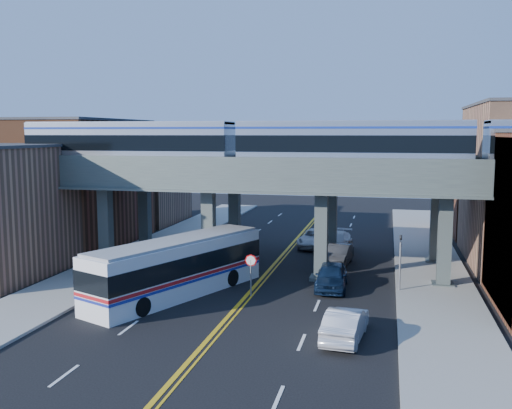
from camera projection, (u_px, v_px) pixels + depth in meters
ground at (233, 311)px, 32.20m from camera, size 120.00×120.00×0.00m
sidewalk_west at (125, 261)px, 44.44m from camera, size 5.00×70.00×0.16m
sidewalk_east at (433, 277)px, 39.27m from camera, size 5.00×70.00×0.16m
building_west_b at (82, 183)px, 51.14m from camera, size 8.00×14.00×11.00m
building_west_c at (143, 187)px, 63.89m from camera, size 8.00×10.00×8.00m
building_east_c at (495, 190)px, 55.50m from camera, size 8.00×10.00×9.00m
mural_panel at (500, 226)px, 32.20m from camera, size 0.10×9.50×9.50m
elevated_viaduct_near at (264, 184)px, 39.13m from camera, size 52.00×3.60×7.40m
elevated_viaduct_far at (282, 177)px, 45.89m from camera, size 52.00×3.60×7.40m
transit_train at (352, 144)px, 37.45m from camera, size 46.73×2.93×3.41m
stop_sign at (251, 268)px, 34.81m from camera, size 0.76×0.09×2.63m
traffic_signal at (400, 256)px, 35.64m from camera, size 0.15×0.18×4.10m
transit_bus at (178, 268)px, 35.07m from camera, size 7.83×13.14×3.37m
car_lane_a at (331, 276)px, 36.60m from camera, size 2.15×4.95×1.66m
car_lane_b at (338, 255)px, 43.21m from camera, size 2.07×4.81×1.54m
car_lane_c at (315, 238)px, 50.18m from camera, size 2.85×5.60×1.52m
car_lane_d at (335, 243)px, 47.61m from camera, size 2.90×6.11×1.72m
car_parked_curb at (345, 324)px, 27.62m from camera, size 2.12×4.89×1.56m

